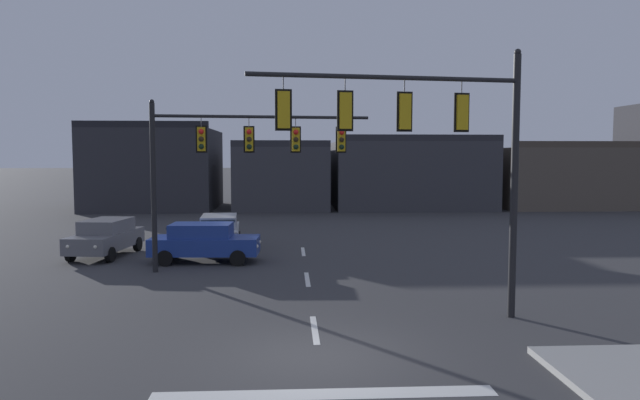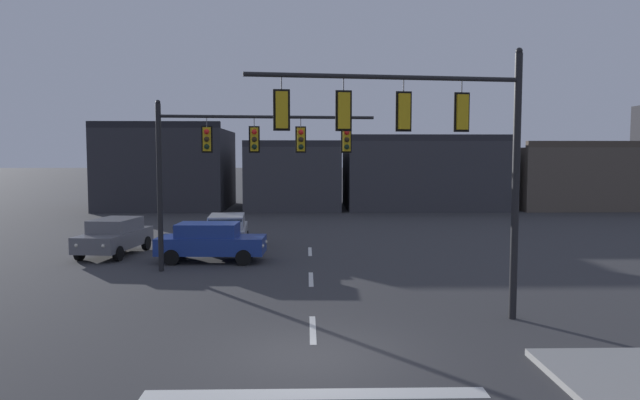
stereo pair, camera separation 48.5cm
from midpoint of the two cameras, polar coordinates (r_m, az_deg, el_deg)
The scene contains 9 objects.
ground_plane at distance 13.16m, azimuth 0.48°, elevation -15.16°, with size 400.00×400.00×0.00m, color #353538.
stop_bar_paint at distance 11.30m, azimuth 0.82°, elevation -18.53°, with size 6.40×0.50×0.01m, color silver.
lane_centreline at distance 15.06m, azimuth 0.23°, elevation -12.60°, with size 0.16×26.40×0.01m.
signal_mast_near_side at distance 15.35m, azimuth 11.46°, elevation 6.33°, with size 7.22×1.09×7.22m.
signal_mast_far_side at distance 22.41m, azimuth -7.48°, elevation 4.76°, with size 8.29×0.95×6.49m.
car_lot_nearside at distance 27.28m, azimuth -19.04°, elevation -3.33°, with size 2.37×4.62×1.61m.
car_lot_middle at distance 27.85m, azimuth -8.63°, elevation -2.98°, with size 2.17×4.56×1.61m.
car_lot_farside at distance 24.53m, azimuth -10.15°, elevation -4.00°, with size 4.52×2.06×1.61m.
building_row at distance 51.49m, azimuth 15.66°, elevation 2.98°, with size 58.58×11.54×9.44m.
Camera 2 is at (-0.15, -12.41, 4.40)m, focal length 32.56 mm.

